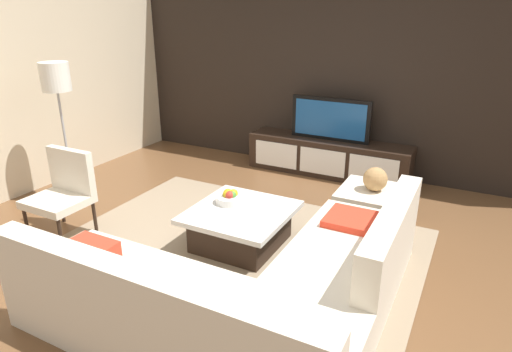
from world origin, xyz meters
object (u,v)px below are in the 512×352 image
Objects in this scene: ottoman at (372,208)px; fruit_bowl at (230,197)px; floor_lamp at (56,86)px; media_console at (328,157)px; coffee_table at (241,226)px; accent_chair_near at (64,188)px; decorative_ball at (375,179)px; television at (330,119)px; sectional_couch at (251,291)px.

fruit_bowl is at bearing -142.43° from ottoman.
media_console is at bearing 42.10° from floor_lamp.
floor_lamp is (-2.49, -2.25, 1.13)m from media_console.
accent_chair_near is at bearing -161.44° from coffee_table.
ottoman is 2.77× the size of decorative_ball.
fruit_bowl is at bearing -97.29° from media_console.
media_console is 8.01× the size of fruit_bowl.
decorative_ball is (0.93, -1.26, 0.28)m from media_console.
media_console is at bearing 55.56° from accent_chair_near.
media_console is 2.05× the size of television.
sectional_couch is 1.35m from fruit_bowl.
fruit_bowl is (-0.28, -2.19, 0.19)m from media_console.
accent_chair_near reaches higher than decorative_ball.
television is 2.37m from coffee_table.
television is 2.24m from fruit_bowl.
floor_lamp reaches higher than television.
coffee_table is at bearing -92.49° from television.
decorative_ball reaches higher than coffee_table.
coffee_table is 1.85m from accent_chair_near.
floor_lamp is (-3.02, 1.01, 1.11)m from sectional_couch.
floor_lamp reaches higher than sectional_couch.
media_console is 2.22m from fruit_bowl.
accent_chair_near reaches higher than coffee_table.
sectional_couch is 2.83× the size of accent_chair_near.
accent_chair_near is 3.20m from decorative_ball.
ottoman is (2.76, 1.61, -0.29)m from accent_chair_near.
media_console is 1.57m from ottoman.
fruit_bowl is at bearing 150.60° from coffee_table.
fruit_bowl is 1.53m from decorative_ball.
floor_lamp reaches higher than fruit_bowl.
ottoman is (3.42, 0.99, -1.18)m from floor_lamp.
coffee_table is 1.11× the size of accent_chair_near.
floor_lamp reaches higher than decorative_ball.
ottoman is at bearing 0.00° from decorative_ball.
ottoman is at bearing -53.59° from media_console.
fruit_bowl is (1.55, 0.68, -0.06)m from accent_chair_near.
media_console is 3.21× the size of ottoman.
media_console is 3.54m from floor_lamp.
television is at bearing 87.51° from coffee_table.
sectional_couch is 1.50× the size of floor_lamp.
sectional_couch is at bearing -101.38° from ottoman.
television reaches higher than sectional_couch.
sectional_couch is 3.52× the size of ottoman.
television is 0.67× the size of floor_lamp.
accent_chair_near is at bearing -122.43° from media_console.
sectional_couch is at bearing -52.61° from fruit_bowl.
decorative_ball is (3.42, 0.99, -0.85)m from floor_lamp.
ottoman is (1.03, 1.03, -0.00)m from coffee_table.
decorative_ball is at bearing 78.62° from sectional_couch.
decorative_ball is (1.03, 1.03, 0.33)m from coffee_table.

